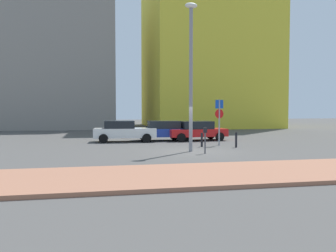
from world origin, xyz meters
TOP-DOWN VIEW (x-y plane):
  - ground_plane at (0.00, 0.00)m, footprint 120.00×120.00m
  - sidewalk_brick at (0.00, -7.00)m, footprint 40.00×4.27m
  - parked_car_white at (-3.27, 6.69)m, footprint 4.55×2.17m
  - parked_car_blue at (-0.23, 7.03)m, footprint 4.45×2.13m
  - parked_car_red at (2.19, 6.64)m, footprint 4.52×2.26m
  - parking_sign_post at (2.61, 2.83)m, footprint 0.60×0.12m
  - parking_meter at (0.46, -0.95)m, footprint 0.18×0.14m
  - street_lamp at (-0.04, 0.13)m, footprint 0.70×0.36m
  - traffic_bollard_near at (3.23, 1.49)m, footprint 0.13×0.13m
  - traffic_bollard_mid at (1.28, 2.30)m, footprint 0.14×0.14m
  - building_colorful_midrise at (9.60, 27.57)m, footprint 15.68×16.06m
  - building_under_construction at (-10.64, 28.38)m, footprint 15.31×13.54m

SIDE VIEW (x-z plane):
  - ground_plane at x=0.00m, z-range 0.00..0.00m
  - sidewalk_brick at x=0.00m, z-range 0.00..0.14m
  - traffic_bollard_mid at x=1.28m, z-range 0.00..0.87m
  - traffic_bollard_near at x=3.23m, z-range 0.00..0.94m
  - parked_car_red at x=2.19m, z-range 0.04..1.50m
  - parked_car_blue at x=-0.23m, z-range 0.04..1.52m
  - parked_car_white at x=-3.27m, z-range 0.02..1.55m
  - parking_meter at x=0.46m, z-range 0.21..1.60m
  - parking_sign_post at x=2.61m, z-range 0.39..3.38m
  - street_lamp at x=-0.04m, z-range 0.64..8.85m
  - building_under_construction at x=-10.64m, z-range 0.00..16.33m
  - building_colorful_midrise at x=9.60m, z-range 0.00..23.85m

